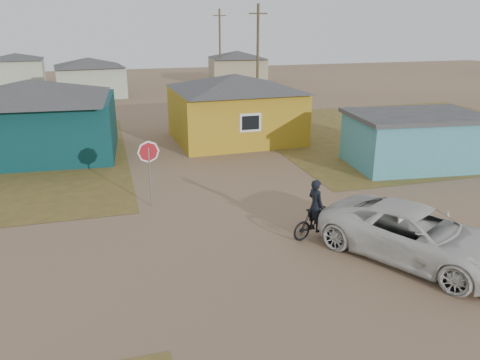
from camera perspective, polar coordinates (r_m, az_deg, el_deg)
name	(u,v)px	position (r m, az deg, el deg)	size (l,w,h in m)	color
ground	(278,247)	(15.03, 4.63, -8.14)	(120.00, 120.00, 0.00)	#84674C
grass_ne	(410,131)	(32.43, 20.00, 5.61)	(20.00, 18.00, 0.00)	brown
house_teal	(33,117)	(26.67, -23.88, 6.99)	(8.93, 7.08, 4.00)	#082C2F
house_yellow	(235,107)	(27.91, -0.60, 8.95)	(7.72, 6.76, 3.90)	#AF871B
shed_turquoise	(414,139)	(24.43, 20.48, 4.66)	(6.71, 4.93, 2.60)	teal
house_pale_west	(90,77)	(46.76, -17.83, 11.91)	(7.04, 6.15, 3.60)	#A4B198
house_beige_east	(237,66)	(54.78, -0.33, 13.68)	(6.95, 6.05, 3.60)	gray
house_pale_north	(17,68)	(59.41, -25.53, 12.20)	(6.28, 5.81, 3.40)	#A4B198
utility_pole_near	(258,58)	(36.41, 2.17, 14.64)	(1.40, 0.20, 8.00)	#4C412D
utility_pole_far	(220,47)	(52.05, -2.46, 15.91)	(1.40, 0.20, 8.00)	#4C412D
stop_sign	(149,159)	(17.87, -11.04, 2.56)	(0.84, 0.21, 2.59)	gray
cyclist	(315,217)	(15.54, 9.12, -4.42)	(1.84, 1.00, 2.00)	black
vehicle	(417,235)	(14.90, 20.74, -6.27)	(2.63, 5.70, 1.59)	silver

